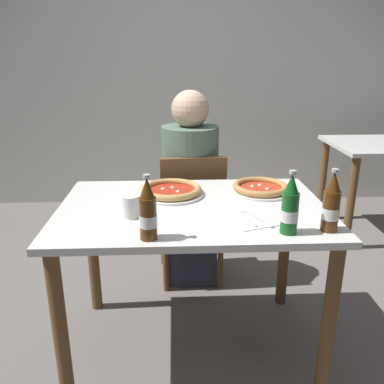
{
  "coord_description": "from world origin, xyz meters",
  "views": [
    {
      "loc": [
        -0.08,
        -1.68,
        1.39
      ],
      "look_at": [
        0.0,
        0.05,
        0.8
      ],
      "focal_mm": 37.4,
      "sensor_mm": 36.0,
      "label": 1
    }
  ],
  "objects_px": {
    "chair_behind_table": "(191,212)",
    "beer_bottle_left": "(148,212)",
    "dining_table_background": "(381,163)",
    "paper_cup": "(131,207)",
    "pizza_marinara_far": "(260,188)",
    "beer_bottle_right": "(290,207)",
    "diner_seated": "(190,193)",
    "beer_bottle_center": "(331,205)",
    "dining_table_main": "(193,229)",
    "pizza_margherita_near": "(171,191)",
    "napkin_with_cutlery": "(253,220)"
  },
  "relations": [
    {
      "from": "chair_behind_table",
      "to": "beer_bottle_left",
      "type": "bearing_deg",
      "value": 74.08
    },
    {
      "from": "dining_table_background",
      "to": "paper_cup",
      "type": "distance_m",
      "value": 2.32
    },
    {
      "from": "pizza_marinara_far",
      "to": "chair_behind_table",
      "type": "bearing_deg",
      "value": 126.83
    },
    {
      "from": "pizza_marinara_far",
      "to": "beer_bottle_right",
      "type": "relative_size",
      "value": 1.19
    },
    {
      "from": "diner_seated",
      "to": "dining_table_background",
      "type": "xyz_separation_m",
      "value": [
        1.54,
        0.65,
        0.01
      ]
    },
    {
      "from": "beer_bottle_center",
      "to": "dining_table_main",
      "type": "bearing_deg",
      "value": 150.67
    },
    {
      "from": "diner_seated",
      "to": "dining_table_background",
      "type": "height_order",
      "value": "diner_seated"
    },
    {
      "from": "diner_seated",
      "to": "pizza_margherita_near",
      "type": "relative_size",
      "value": 3.77
    },
    {
      "from": "pizza_marinara_far",
      "to": "diner_seated",
      "type": "bearing_deg",
      "value": 124.25
    },
    {
      "from": "pizza_marinara_far",
      "to": "paper_cup",
      "type": "distance_m",
      "value": 0.68
    },
    {
      "from": "diner_seated",
      "to": "pizza_margherita_near",
      "type": "distance_m",
      "value": 0.55
    },
    {
      "from": "dining_table_background",
      "to": "paper_cup",
      "type": "xyz_separation_m",
      "value": [
        -1.82,
        -1.43,
        0.21
      ]
    },
    {
      "from": "dining_table_main",
      "to": "pizza_margherita_near",
      "type": "distance_m",
      "value": 0.23
    },
    {
      "from": "pizza_marinara_far",
      "to": "napkin_with_cutlery",
      "type": "xyz_separation_m",
      "value": [
        -0.1,
        -0.35,
        -0.02
      ]
    },
    {
      "from": "beer_bottle_center",
      "to": "beer_bottle_right",
      "type": "xyz_separation_m",
      "value": [
        -0.16,
        -0.01,
        0.0
      ]
    },
    {
      "from": "chair_behind_table",
      "to": "diner_seated",
      "type": "xyz_separation_m",
      "value": [
        -0.0,
        0.05,
        0.1
      ]
    },
    {
      "from": "pizza_margherita_near",
      "to": "paper_cup",
      "type": "xyz_separation_m",
      "value": [
        -0.17,
        -0.28,
        0.03
      ]
    },
    {
      "from": "pizza_margherita_near",
      "to": "napkin_with_cutlery",
      "type": "distance_m",
      "value": 0.47
    },
    {
      "from": "pizza_marinara_far",
      "to": "napkin_with_cutlery",
      "type": "distance_m",
      "value": 0.37
    },
    {
      "from": "dining_table_main",
      "to": "pizza_margherita_near",
      "type": "xyz_separation_m",
      "value": [
        -0.1,
        0.16,
        0.13
      ]
    },
    {
      "from": "pizza_margherita_near",
      "to": "pizza_marinara_far",
      "type": "xyz_separation_m",
      "value": [
        0.44,
        0.02,
        0.0
      ]
    },
    {
      "from": "diner_seated",
      "to": "beer_bottle_center",
      "type": "height_order",
      "value": "diner_seated"
    },
    {
      "from": "pizza_marinara_far",
      "to": "paper_cup",
      "type": "relative_size",
      "value": 3.1
    },
    {
      "from": "beer_bottle_center",
      "to": "paper_cup",
      "type": "height_order",
      "value": "beer_bottle_center"
    },
    {
      "from": "dining_table_background",
      "to": "pizza_margherita_near",
      "type": "bearing_deg",
      "value": -145.18
    },
    {
      "from": "chair_behind_table",
      "to": "napkin_with_cutlery",
      "type": "distance_m",
      "value": 0.86
    },
    {
      "from": "chair_behind_table",
      "to": "beer_bottle_center",
      "type": "height_order",
      "value": "beer_bottle_center"
    },
    {
      "from": "diner_seated",
      "to": "napkin_with_cutlery",
      "type": "distance_m",
      "value": 0.88
    },
    {
      "from": "diner_seated",
      "to": "beer_bottle_left",
      "type": "height_order",
      "value": "diner_seated"
    },
    {
      "from": "beer_bottle_left",
      "to": "napkin_with_cutlery",
      "type": "height_order",
      "value": "beer_bottle_left"
    },
    {
      "from": "diner_seated",
      "to": "beer_bottle_right",
      "type": "bearing_deg",
      "value": -70.91
    },
    {
      "from": "beer_bottle_center",
      "to": "paper_cup",
      "type": "xyz_separation_m",
      "value": [
        -0.78,
        0.17,
        -0.06
      ]
    },
    {
      "from": "pizza_marinara_far",
      "to": "beer_bottle_left",
      "type": "bearing_deg",
      "value": -135.73
    },
    {
      "from": "pizza_margherita_near",
      "to": "napkin_with_cutlery",
      "type": "relative_size",
      "value": 1.4
    },
    {
      "from": "chair_behind_table",
      "to": "paper_cup",
      "type": "relative_size",
      "value": 8.95
    },
    {
      "from": "chair_behind_table",
      "to": "dining_table_background",
      "type": "relative_size",
      "value": 1.06
    },
    {
      "from": "napkin_with_cutlery",
      "to": "beer_bottle_center",
      "type": "bearing_deg",
      "value": -22.59
    },
    {
      "from": "pizza_margherita_near",
      "to": "dining_table_main",
      "type": "bearing_deg",
      "value": -58.76
    },
    {
      "from": "diner_seated",
      "to": "napkin_with_cutlery",
      "type": "height_order",
      "value": "diner_seated"
    },
    {
      "from": "pizza_margherita_near",
      "to": "paper_cup",
      "type": "relative_size",
      "value": 3.38
    },
    {
      "from": "diner_seated",
      "to": "pizza_marinara_far",
      "type": "height_order",
      "value": "diner_seated"
    },
    {
      "from": "beer_bottle_right",
      "to": "dining_table_main",
      "type": "bearing_deg",
      "value": 139.21
    },
    {
      "from": "pizza_marinara_far",
      "to": "beer_bottle_center",
      "type": "xyz_separation_m",
      "value": [
        0.17,
        -0.47,
        0.08
      ]
    },
    {
      "from": "diner_seated",
      "to": "napkin_with_cutlery",
      "type": "xyz_separation_m",
      "value": [
        0.22,
        -0.83,
        0.17
      ]
    },
    {
      "from": "dining_table_main",
      "to": "beer_bottle_center",
      "type": "relative_size",
      "value": 4.86
    },
    {
      "from": "chair_behind_table",
      "to": "beer_bottle_left",
      "type": "xyz_separation_m",
      "value": [
        -0.2,
        -0.94,
        0.37
      ]
    },
    {
      "from": "dining_table_main",
      "to": "diner_seated",
      "type": "distance_m",
      "value": 0.66
    },
    {
      "from": "beer_bottle_center",
      "to": "chair_behind_table",
      "type": "bearing_deg",
      "value": 118.65
    },
    {
      "from": "pizza_marinara_far",
      "to": "beer_bottle_center",
      "type": "distance_m",
      "value": 0.5
    },
    {
      "from": "napkin_with_cutlery",
      "to": "paper_cup",
      "type": "distance_m",
      "value": 0.51
    }
  ]
}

